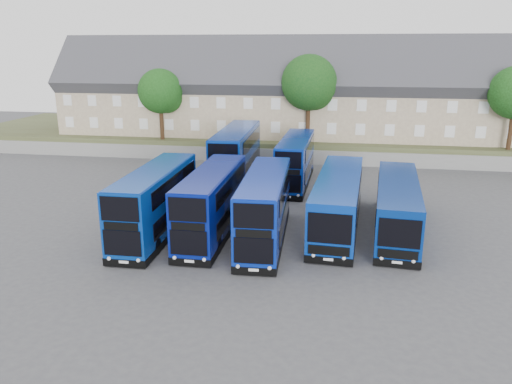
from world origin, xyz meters
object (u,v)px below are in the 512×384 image
object	(u,v)px
dd_front_left	(155,204)
coach_east_a	(338,202)
dd_front_mid	(212,204)
tree_mid	(310,85)
tree_west	(162,93)

from	to	relation	value
dd_front_left	coach_east_a	world-z (taller)	dd_front_left
coach_east_a	dd_front_mid	bearing A→B (deg)	-157.35
tree_mid	coach_east_a	bearing A→B (deg)	-80.95
tree_west	tree_mid	world-z (taller)	tree_mid
dd_front_mid	coach_east_a	xyz separation A→B (m)	(8.01, 2.74, -0.31)
dd_front_mid	coach_east_a	size ratio (longest dim) A/B	0.80
coach_east_a	tree_west	bearing A→B (deg)	137.69
dd_front_left	coach_east_a	distance (m)	12.08
dd_front_mid	tree_mid	bearing A→B (deg)	78.46
dd_front_mid	coach_east_a	bearing A→B (deg)	18.92
tree_west	tree_mid	size ratio (longest dim) A/B	0.83
dd_front_mid	tree_west	distance (m)	25.84
coach_east_a	tree_mid	bearing A→B (deg)	102.79
dd_front_left	dd_front_mid	xyz separation A→B (m)	(3.60, 0.59, -0.04)
dd_front_left	dd_front_mid	distance (m)	3.64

